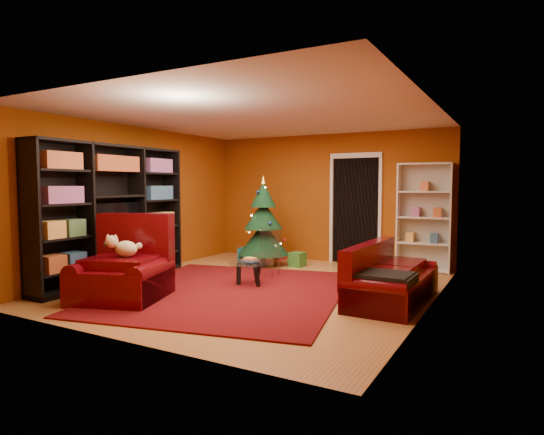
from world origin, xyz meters
The scene contains 18 objects.
floor centered at (0.00, 0.00, -0.03)m, with size 5.00×5.50×0.05m, color #AD7238.
ceiling centered at (0.00, 0.00, 2.62)m, with size 5.00×5.50×0.05m, color silver.
wall_back centered at (0.00, 2.77, 1.30)m, with size 5.00×0.05×2.60m, color #92420D.
wall_left centered at (-2.52, 0.00, 1.30)m, with size 0.05×5.50×2.60m, color #92420D.
wall_right centered at (2.52, 0.00, 1.30)m, with size 0.05×5.50×2.60m, color #92420D.
doorway centered at (0.60, 2.73, 1.05)m, with size 1.06×0.60×2.16m, color black, non-canonical shape.
rug centered at (-0.21, -0.50, 0.01)m, with size 3.20×3.73×0.02m, color #600B0E.
media_unit centered at (-2.27, -0.80, 1.10)m, with size 0.44×2.88×2.21m, color black, non-canonical shape.
christmas_tree centered at (-0.89, 1.67, 0.85)m, with size 0.99×0.99×1.76m, color black, non-canonical shape.
gift_box_teal centered at (-1.27, 1.70, 0.16)m, with size 0.32×0.32×0.32m, color #135F68.
gift_box_green centered at (-0.27, 1.90, 0.13)m, with size 0.27×0.27×0.27m, color #2E7428.
gift_box_red centered at (-0.96, 2.46, 0.11)m, with size 0.22×0.22×0.22m, color #A52332.
white_bookshelf centered at (1.95, 2.57, 0.98)m, with size 0.93×0.34×2.02m, color white, non-canonical shape.
armchair centered at (-1.24, -1.59, 0.47)m, with size 1.21×1.21×0.94m, color #410309, non-canonical shape.
dog centered at (-1.21, -1.53, 0.70)m, with size 0.40×0.30×0.31m, color beige, non-canonical shape.
sofa centered at (2.02, 0.09, 0.40)m, with size 1.85×0.83×0.80m, color #410309, non-canonical shape.
coffee_table centered at (-0.17, 0.04, 0.19)m, with size 0.71×0.71×0.45m, color gray, non-canonical shape.
acrylic_chair centered at (-0.25, 0.67, 0.38)m, with size 0.39×0.42×0.76m, color #66605B, non-canonical shape.
Camera 1 is at (3.50, -5.94, 1.57)m, focal length 30.00 mm.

